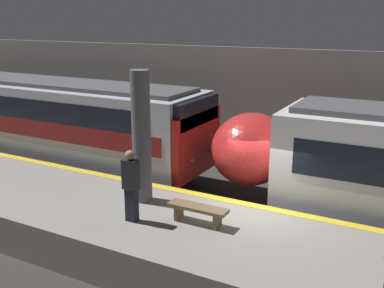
{
  "coord_description": "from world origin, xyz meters",
  "views": [
    {
      "loc": [
        3.75,
        -10.64,
        5.85
      ],
      "look_at": [
        -2.39,
        0.81,
        2.2
      ],
      "focal_mm": 42.0,
      "sensor_mm": 36.0,
      "label": 1
    }
  ],
  "objects_px": {
    "support_pillar_near": "(141,137)",
    "train_boxy": "(25,119)",
    "platform_bench": "(198,210)",
    "person_waiting": "(131,184)"
  },
  "relations": [
    {
      "from": "support_pillar_near",
      "to": "platform_bench",
      "type": "bearing_deg",
      "value": -16.47
    },
    {
      "from": "support_pillar_near",
      "to": "person_waiting",
      "type": "height_order",
      "value": "support_pillar_near"
    },
    {
      "from": "train_boxy",
      "to": "platform_bench",
      "type": "distance_m",
      "value": 10.72
    },
    {
      "from": "support_pillar_near",
      "to": "platform_bench",
      "type": "xyz_separation_m",
      "value": [
        1.98,
        -0.59,
        -1.43
      ]
    },
    {
      "from": "support_pillar_near",
      "to": "platform_bench",
      "type": "height_order",
      "value": "support_pillar_near"
    },
    {
      "from": "train_boxy",
      "to": "person_waiting",
      "type": "distance_m",
      "value": 9.61
    },
    {
      "from": "train_boxy",
      "to": "platform_bench",
      "type": "height_order",
      "value": "train_boxy"
    },
    {
      "from": "support_pillar_near",
      "to": "train_boxy",
      "type": "distance_m",
      "value": 8.7
    },
    {
      "from": "support_pillar_near",
      "to": "platform_bench",
      "type": "distance_m",
      "value": 2.52
    },
    {
      "from": "train_boxy",
      "to": "person_waiting",
      "type": "height_order",
      "value": "train_boxy"
    }
  ]
}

